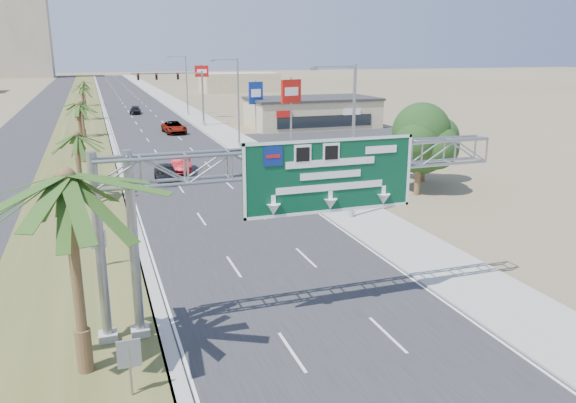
% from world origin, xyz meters
% --- Properties ---
extents(road, '(12.00, 300.00, 0.02)m').
position_xyz_m(road, '(0.00, 110.00, 0.01)').
color(road, '#28282B').
rests_on(road, ground).
extents(sidewalk_right, '(4.00, 300.00, 0.10)m').
position_xyz_m(sidewalk_right, '(8.50, 110.00, 0.05)').
color(sidewalk_right, '#9E9B93').
rests_on(sidewalk_right, ground).
extents(median_grass, '(7.00, 300.00, 0.12)m').
position_xyz_m(median_grass, '(-10.00, 110.00, 0.06)').
color(median_grass, '#475123').
rests_on(median_grass, ground).
extents(opposing_road, '(8.00, 300.00, 0.02)m').
position_xyz_m(opposing_road, '(-17.00, 110.00, 0.01)').
color(opposing_road, '#28282B').
rests_on(opposing_road, ground).
extents(sign_gantry, '(16.75, 1.24, 7.50)m').
position_xyz_m(sign_gantry, '(-1.06, 9.93, 6.06)').
color(sign_gantry, gray).
rests_on(sign_gantry, ground).
extents(palm_near, '(5.70, 5.70, 8.35)m').
position_xyz_m(palm_near, '(-9.20, 8.00, 6.93)').
color(palm_near, brown).
rests_on(palm_near, ground).
extents(palm_row_b, '(3.99, 3.99, 5.95)m').
position_xyz_m(palm_row_b, '(-9.50, 32.00, 4.90)').
color(palm_row_b, brown).
rests_on(palm_row_b, ground).
extents(palm_row_c, '(3.99, 3.99, 6.75)m').
position_xyz_m(palm_row_c, '(-9.50, 48.00, 5.66)').
color(palm_row_c, brown).
rests_on(palm_row_c, ground).
extents(palm_row_d, '(3.99, 3.99, 5.45)m').
position_xyz_m(palm_row_d, '(-9.50, 66.00, 4.42)').
color(palm_row_d, brown).
rests_on(palm_row_d, ground).
extents(palm_row_e, '(3.99, 3.99, 6.15)m').
position_xyz_m(palm_row_e, '(-9.50, 85.00, 5.09)').
color(palm_row_e, brown).
rests_on(palm_row_e, ground).
extents(palm_row_f, '(3.99, 3.99, 5.75)m').
position_xyz_m(palm_row_f, '(-9.50, 110.00, 4.71)').
color(palm_row_f, brown).
rests_on(palm_row_f, ground).
extents(streetlight_near, '(3.27, 0.44, 10.00)m').
position_xyz_m(streetlight_near, '(7.30, 22.00, 4.69)').
color(streetlight_near, gray).
rests_on(streetlight_near, ground).
extents(streetlight_mid, '(3.27, 0.44, 10.00)m').
position_xyz_m(streetlight_mid, '(7.30, 52.00, 4.69)').
color(streetlight_mid, gray).
rests_on(streetlight_mid, ground).
extents(streetlight_far, '(3.27, 0.44, 10.00)m').
position_xyz_m(streetlight_far, '(7.30, 88.00, 4.69)').
color(streetlight_far, gray).
rests_on(streetlight_far, ground).
extents(signal_mast, '(10.28, 0.71, 8.00)m').
position_xyz_m(signal_mast, '(5.17, 71.97, 4.85)').
color(signal_mast, gray).
rests_on(signal_mast, ground).
extents(store_building, '(18.00, 10.00, 4.00)m').
position_xyz_m(store_building, '(22.00, 66.00, 2.00)').
color(store_building, tan).
rests_on(store_building, ground).
extents(oak_near, '(4.50, 4.50, 6.80)m').
position_xyz_m(oak_near, '(15.00, 26.00, 4.53)').
color(oak_near, brown).
rests_on(oak_near, ground).
extents(oak_far, '(3.50, 3.50, 5.60)m').
position_xyz_m(oak_far, '(18.00, 30.00, 3.82)').
color(oak_far, brown).
rests_on(oak_far, ground).
extents(median_signback_a, '(0.75, 0.08, 2.08)m').
position_xyz_m(median_signback_a, '(-7.80, 6.00, 1.45)').
color(median_signback_a, gray).
rests_on(median_signback_a, ground).
extents(median_signback_b, '(0.75, 0.08, 2.08)m').
position_xyz_m(median_signback_b, '(-8.50, 18.00, 1.45)').
color(median_signback_b, gray).
rests_on(median_signback_b, ground).
extents(tower_distant, '(20.00, 16.00, 35.00)m').
position_xyz_m(tower_distant, '(-32.00, 250.00, 17.50)').
color(tower_distant, tan).
rests_on(tower_distant, ground).
extents(building_distant_right, '(20.00, 12.00, 5.00)m').
position_xyz_m(building_distant_right, '(30.00, 140.00, 2.50)').
color(building_distant_right, tan).
rests_on(building_distant_right, ground).
extents(car_left_lane, '(1.83, 4.49, 1.53)m').
position_xyz_m(car_left_lane, '(-2.75, 36.88, 0.76)').
color(car_left_lane, black).
rests_on(car_left_lane, ground).
extents(car_mid_lane, '(2.30, 5.12, 1.63)m').
position_xyz_m(car_mid_lane, '(-0.96, 40.61, 0.82)').
color(car_mid_lane, maroon).
rests_on(car_mid_lane, ground).
extents(car_right_lane, '(2.99, 5.83, 1.57)m').
position_xyz_m(car_right_lane, '(2.00, 65.96, 0.79)').
color(car_right_lane, gray).
rests_on(car_right_lane, ground).
extents(car_far, '(2.31, 4.57, 1.27)m').
position_xyz_m(car_far, '(-1.10, 92.16, 0.64)').
color(car_far, black).
rests_on(car_far, ground).
extents(pole_sign_red_near, '(2.37, 1.03, 8.17)m').
position_xyz_m(pole_sign_red_near, '(11.26, 44.70, 6.35)').
color(pole_sign_red_near, gray).
rests_on(pole_sign_red_near, ground).
extents(pole_sign_blue, '(2.02, 0.52, 6.94)m').
position_xyz_m(pole_sign_blue, '(13.00, 64.11, 5.01)').
color(pole_sign_blue, gray).
rests_on(pole_sign_blue, ground).
extents(pole_sign_red_far, '(2.21, 0.78, 8.70)m').
position_xyz_m(pole_sign_red_far, '(9.00, 81.73, 6.88)').
color(pole_sign_red_far, gray).
rests_on(pole_sign_red_far, ground).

